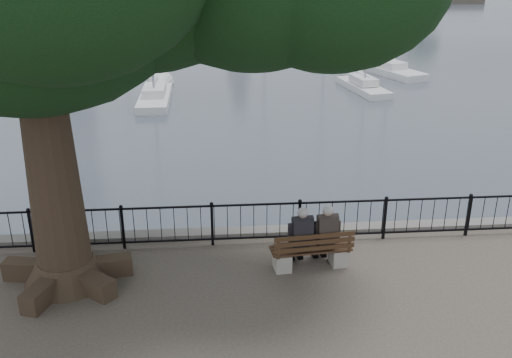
{
  "coord_description": "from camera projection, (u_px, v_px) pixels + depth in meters",
  "views": [
    {
      "loc": [
        -0.93,
        -9.16,
        6.28
      ],
      "look_at": [
        0.0,
        2.5,
        1.6
      ],
      "focal_mm": 40.0,
      "sensor_mm": 36.0,
      "label": 1
    }
  ],
  "objects": [
    {
      "name": "sailboat_e",
      "position": [
        88.0,
        63.0,
        37.88
      ],
      "size": [
        2.97,
        6.02,
        12.35
      ],
      "color": "white",
      "rests_on": "ground"
    },
    {
      "name": "railing",
      "position": [
        256.0,
        221.0,
        12.98
      ],
      "size": [
        22.06,
        0.06,
        1.0
      ],
      "color": "black",
      "rests_on": "ground"
    },
    {
      "name": "sailboat_g",
      "position": [
        324.0,
        54.0,
        41.46
      ],
      "size": [
        2.66,
        6.32,
        11.33
      ],
      "color": "white",
      "rests_on": "ground"
    },
    {
      "name": "harbor",
      "position": [
        254.0,
        252.0,
        13.84
      ],
      "size": [
        260.0,
        260.0,
        1.2
      ],
      "color": "slate",
      "rests_on": "ground"
    },
    {
      "name": "sailboat_b",
      "position": [
        155.0,
        95.0,
        29.5
      ],
      "size": [
        1.55,
        5.44,
        11.92
      ],
      "color": "white",
      "rests_on": "ground"
    },
    {
      "name": "sailboat_a",
      "position": [
        46.0,
        91.0,
        30.65
      ],
      "size": [
        3.41,
        5.4,
        8.99
      ],
      "color": "white",
      "rests_on": "ground"
    },
    {
      "name": "person_left",
      "position": [
        300.0,
        239.0,
        11.99
      ],
      "size": [
        0.44,
        0.74,
        1.43
      ],
      "color": "black",
      "rests_on": "ground"
    },
    {
      "name": "sailboat_f",
      "position": [
        264.0,
        50.0,
        43.33
      ],
      "size": [
        2.59,
        6.07,
        11.71
      ],
      "color": "white",
      "rests_on": "ground"
    },
    {
      "name": "lion_monument",
      "position": [
        238.0,
        6.0,
        56.79
      ],
      "size": [
        5.94,
        5.94,
        8.78
      ],
      "color": "slate",
      "rests_on": "ground"
    },
    {
      "name": "sailboat_h",
      "position": [
        124.0,
        44.0,
        45.91
      ],
      "size": [
        1.94,
        4.93,
        11.19
      ],
      "color": "white",
      "rests_on": "ground"
    },
    {
      "name": "person_right",
      "position": [
        325.0,
        236.0,
        12.08
      ],
      "size": [
        0.44,
        0.74,
        1.43
      ],
      "color": "#2A2523",
      "rests_on": "ground"
    },
    {
      "name": "sailboat_d",
      "position": [
        387.0,
        69.0,
        36.37
      ],
      "size": [
        3.7,
        6.24,
        9.94
      ],
      "color": "white",
      "rests_on": "ground"
    },
    {
      "name": "sailboat_c",
      "position": [
        363.0,
        85.0,
        31.88
      ],
      "size": [
        2.13,
        4.95,
        9.58
      ],
      "color": "white",
      "rests_on": "ground"
    },
    {
      "name": "bench",
      "position": [
        311.0,
        254.0,
        12.07
      ],
      "size": [
        1.76,
        0.69,
        0.9
      ],
      "color": "gray",
      "rests_on": "ground"
    }
  ]
}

